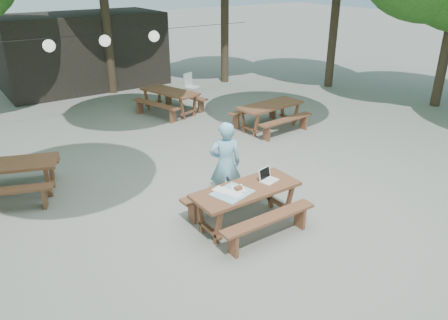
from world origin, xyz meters
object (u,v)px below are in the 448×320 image
main_picnic_table (246,206)px  picnic_table_nw (8,180)px  woman (225,164)px  plastic_chair (192,91)px

main_picnic_table → picnic_table_nw: bearing=132.7°
woman → plastic_chair: bearing=-93.9°
woman → plastic_chair: (3.45, 7.07, -0.61)m
woman → picnic_table_nw: bearing=-16.2°
picnic_table_nw → plastic_chair: plastic_chair is taller
main_picnic_table → picnic_table_nw: 4.95m
plastic_chair → picnic_table_nw: bearing=-168.5°
main_picnic_table → picnic_table_nw: size_ratio=0.86×
plastic_chair → woman: bearing=-136.2°
picnic_table_nw → woman: 4.49m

